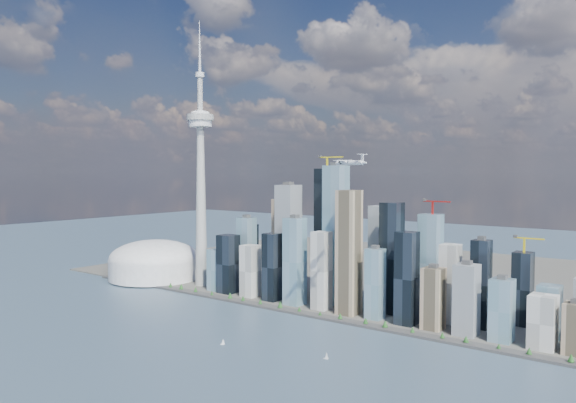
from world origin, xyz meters
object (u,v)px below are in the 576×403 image
Objects in this scene: sailboat_west at (223,343)px; sailboat_east at (326,357)px; dome_stadium at (154,262)px; airplane at (350,162)px; needle_tower at (201,175)px.

sailboat_east reaches higher than sailboat_west.
sailboat_east is at bearing -19.69° from dome_stadium.
sailboat_west is (-128.76, -128.50, -253.05)m from airplane.
dome_stadium reaches higher than sailboat_west.
airplane reaches higher than sailboat_west.
dome_stadium reaches higher than sailboat_east.
needle_tower is 54.22× the size of sailboat_east.
airplane is (442.68, -134.37, 20.14)m from needle_tower.
needle_tower reaches higher than dome_stadium.
sailboat_east is (463.08, -225.78, -232.58)m from needle_tower.
airplane is at bearing -12.05° from dome_stadium.
needle_tower is at bearing 153.36° from sailboat_east.
airplane is 6.07× the size of sailboat_east.
needle_tower reaches higher than sailboat_west.
dome_stadium is 633.94m from airplane.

